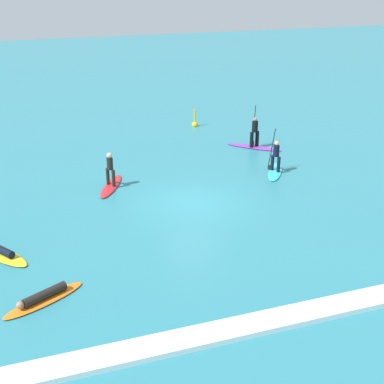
# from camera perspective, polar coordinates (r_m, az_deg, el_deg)

# --- Properties ---
(ground_plane) EXTENTS (120.00, 120.00, 0.00)m
(ground_plane) POSITION_cam_1_polar(r_m,az_deg,el_deg) (23.82, 0.00, -1.11)
(ground_plane) COLOR teal
(ground_plane) RESTS_ON ground
(surfer_on_purple_board) EXTENTS (2.76, 2.69, 2.39)m
(surfer_on_purple_board) POSITION_cam_1_polar(r_m,az_deg,el_deg) (31.07, 6.61, 5.49)
(surfer_on_purple_board) COLOR purple
(surfer_on_purple_board) RESTS_ON ground_plane
(surfer_on_red_board) EXTENTS (1.87, 2.90, 1.71)m
(surfer_on_red_board) POSITION_cam_1_polar(r_m,az_deg,el_deg) (25.61, -8.58, 1.32)
(surfer_on_red_board) COLOR red
(surfer_on_red_board) RESTS_ON ground_plane
(surfer_on_teal_board) EXTENTS (2.05, 2.65, 2.26)m
(surfer_on_teal_board) POSITION_cam_1_polar(r_m,az_deg,el_deg) (27.45, 8.80, 2.85)
(surfer_on_teal_board) COLOR #33C6CC
(surfer_on_teal_board) RESTS_ON ground_plane
(surfer_on_orange_board) EXTENTS (2.79, 1.84, 0.38)m
(surfer_on_orange_board) POSITION_cam_1_polar(r_m,az_deg,el_deg) (17.71, -15.45, -10.74)
(surfer_on_orange_board) COLOR orange
(surfer_on_orange_board) RESTS_ON ground_plane
(marker_buoy) EXTENTS (0.41, 0.41, 1.23)m
(marker_buoy) POSITION_cam_1_polar(r_m,az_deg,el_deg) (35.22, 0.31, 7.25)
(marker_buoy) COLOR yellow
(marker_buoy) RESTS_ON ground_plane
(wave_crest) EXTENTS (18.45, 0.90, 0.18)m
(wave_crest) POSITION_cam_1_polar(r_m,az_deg,el_deg) (16.65, 10.54, -12.80)
(wave_crest) COLOR white
(wave_crest) RESTS_ON ground_plane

